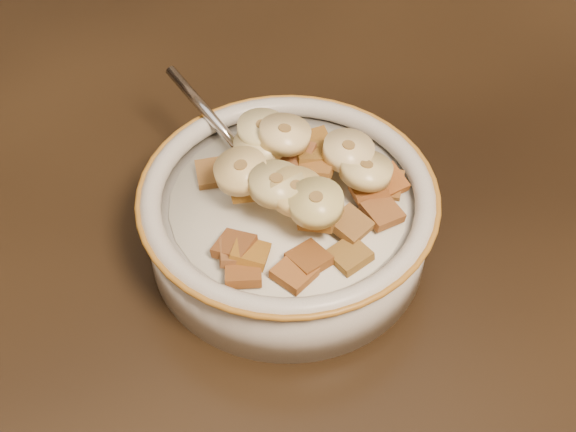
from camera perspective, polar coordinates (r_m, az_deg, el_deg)
name	(u,v)px	position (r m, az deg, el deg)	size (l,w,h in m)	color
table	(0,355)	(0.52, -19.77, -9.28)	(1.40, 0.90, 0.04)	#322312
cereal_bowl	(288,226)	(0.50, 0.00, -0.71)	(0.17, 0.17, 0.04)	beige
milk	(288,203)	(0.48, 0.00, 0.91)	(0.14, 0.14, 0.00)	beige
spoon	(260,173)	(0.50, -2.00, 3.10)	(0.03, 0.04, 0.01)	#B9B9B9
cereal_square_0	(386,184)	(0.49, 6.97, 2.28)	(0.02, 0.02, 0.01)	brown
cereal_square_1	(353,152)	(0.51, 4.66, 4.55)	(0.02, 0.02, 0.01)	brown
cereal_square_2	(237,253)	(0.45, -3.65, -2.64)	(0.02, 0.02, 0.01)	#975B2C
cereal_square_3	(314,142)	(0.51, 1.87, 5.27)	(0.02, 0.02, 0.01)	#99601C
cereal_square_4	(234,246)	(0.45, -3.83, -2.15)	(0.02, 0.02, 0.01)	brown
cereal_square_5	(250,253)	(0.45, -2.70, -2.65)	(0.02, 0.02, 0.01)	#92641D
cereal_square_6	(318,217)	(0.46, 2.18, -0.04)	(0.02, 0.02, 0.01)	#956323
cereal_square_7	(296,155)	(0.49, 0.55, 4.39)	(0.02, 0.02, 0.01)	brown
cereal_square_8	(309,259)	(0.45, 1.50, -3.06)	(0.02, 0.02, 0.01)	brown
cereal_square_9	(317,168)	(0.48, 2.05, 3.42)	(0.02, 0.02, 0.01)	#9C621E
cereal_square_10	(311,154)	(0.49, 1.66, 4.46)	(0.02, 0.02, 0.01)	brown
cereal_square_11	(387,181)	(0.49, 7.07, 2.45)	(0.02, 0.02, 0.01)	#994E1B
cereal_square_12	(296,151)	(0.50, 0.59, 4.62)	(0.02, 0.02, 0.01)	brown
cereal_square_13	(350,255)	(0.45, 4.40, -2.80)	(0.02, 0.02, 0.01)	brown
cereal_square_14	(250,187)	(0.47, -2.74, 2.04)	(0.02, 0.02, 0.01)	brown
cereal_square_15	(261,151)	(0.50, -1.93, 4.63)	(0.02, 0.02, 0.01)	brown
cereal_square_16	(213,173)	(0.50, -5.36, 3.06)	(0.02, 0.02, 0.01)	brown
cereal_square_17	(243,272)	(0.44, -3.20, -4.00)	(0.02, 0.02, 0.01)	brown
cereal_square_18	(368,189)	(0.48, 5.73, 1.94)	(0.02, 0.02, 0.01)	brown
cereal_square_19	(382,212)	(0.47, 6.72, 0.26)	(0.02, 0.02, 0.01)	brown
cereal_square_20	(351,225)	(0.46, 4.48, -0.63)	(0.02, 0.02, 0.01)	olive
cereal_square_21	(316,203)	(0.46, 1.99, 0.95)	(0.02, 0.02, 0.01)	#9A652A
cereal_square_22	(294,273)	(0.44, 0.45, -4.06)	(0.02, 0.02, 0.01)	brown
banana_slice_0	(260,144)	(0.48, -2.02, 5.12)	(0.03, 0.03, 0.01)	#CDC279
banana_slice_1	(241,171)	(0.46, -3.36, 3.21)	(0.03, 0.03, 0.01)	#EED07E
banana_slice_2	(316,203)	(0.44, 2.00, 0.94)	(0.03, 0.03, 0.01)	#D9CE6E
banana_slice_3	(297,192)	(0.45, 0.61, 1.75)	(0.03, 0.03, 0.01)	#E0BE71
banana_slice_4	(366,170)	(0.47, 5.58, 3.27)	(0.03, 0.03, 0.01)	beige
banana_slice_5	(285,134)	(0.48, -0.23, 5.83)	(0.03, 0.03, 0.01)	#FFDB93
banana_slice_6	(276,184)	(0.45, -0.84, 2.28)	(0.03, 0.03, 0.01)	beige
banana_slice_7	(348,151)	(0.48, 4.30, 4.63)	(0.03, 0.03, 0.01)	#EED18C
banana_slice_8	(262,130)	(0.49, -1.83, 6.11)	(0.03, 0.03, 0.01)	#D1C684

